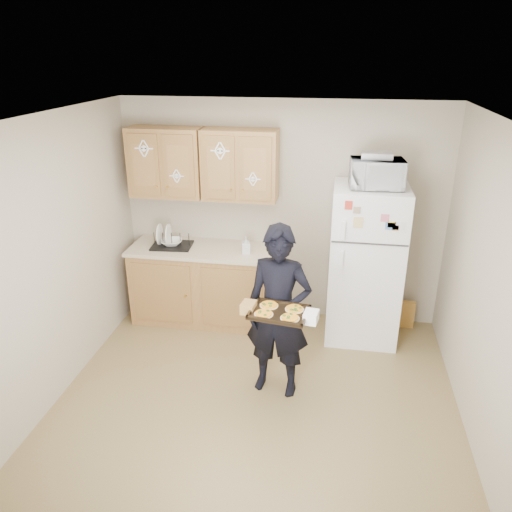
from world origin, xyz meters
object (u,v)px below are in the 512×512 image
object	(u,v)px
refrigerator	(365,264)
microwave	(377,174)
person	(278,312)
dish_rack	(172,239)
baking_tray	(279,313)

from	to	relation	value
refrigerator	microwave	distance (m)	0.99
person	dish_rack	size ratio (longest dim) A/B	3.66
refrigerator	dish_rack	size ratio (longest dim) A/B	3.85
microwave	dish_rack	distance (m)	2.34
refrigerator	person	xyz separation A→B (m)	(-0.79, -1.12, -0.04)
refrigerator	dish_rack	xyz separation A→B (m)	(-2.15, 0.04, 0.14)
refrigerator	baking_tray	distance (m)	1.61
person	baking_tray	size ratio (longest dim) A/B	3.45
person	dish_rack	distance (m)	1.80
refrigerator	dish_rack	distance (m)	2.15
baking_tray	dish_rack	xyz separation A→B (m)	(-1.40, 1.46, 0.02)
microwave	dish_rack	bearing A→B (deg)	173.04
person	dish_rack	xyz separation A→B (m)	(-1.36, 1.16, 0.18)
refrigerator	microwave	bearing A→B (deg)	-61.78
person	dish_rack	bearing A→B (deg)	147.47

